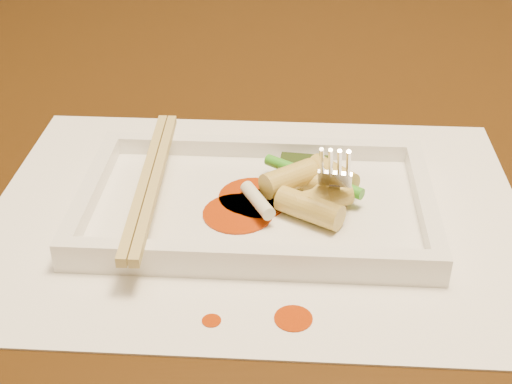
# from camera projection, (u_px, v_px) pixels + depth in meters

# --- Properties ---
(table) EXTENTS (1.40, 0.90, 0.75)m
(table) POSITION_uv_depth(u_px,v_px,m) (365.00, 236.00, 0.68)
(table) COLOR black
(table) RESTS_ON ground
(placemat) EXTENTS (0.40, 0.30, 0.00)m
(placemat) POSITION_uv_depth(u_px,v_px,m) (256.00, 213.00, 0.54)
(placemat) COLOR white
(placemat) RESTS_ON table
(sauce_splatter_a) EXTENTS (0.02, 0.02, 0.00)m
(sauce_splatter_a) POSITION_uv_depth(u_px,v_px,m) (293.00, 318.00, 0.44)
(sauce_splatter_a) COLOR #A12F04
(sauce_splatter_a) RESTS_ON placemat
(sauce_splatter_b) EXTENTS (0.01, 0.01, 0.00)m
(sauce_splatter_b) POSITION_uv_depth(u_px,v_px,m) (212.00, 321.00, 0.44)
(sauce_splatter_b) COLOR #A12F04
(sauce_splatter_b) RESTS_ON placemat
(plate_base) EXTENTS (0.26, 0.16, 0.01)m
(plate_base) POSITION_uv_depth(u_px,v_px,m) (256.00, 208.00, 0.53)
(plate_base) COLOR white
(plate_base) RESTS_ON placemat
(plate_rim_far) EXTENTS (0.26, 0.01, 0.01)m
(plate_rim_far) POSITION_uv_depth(u_px,v_px,m) (261.00, 147.00, 0.59)
(plate_rim_far) COLOR white
(plate_rim_far) RESTS_ON plate_base
(plate_rim_near) EXTENTS (0.26, 0.01, 0.01)m
(plate_rim_near) POSITION_uv_depth(u_px,v_px,m) (249.00, 257.00, 0.47)
(plate_rim_near) COLOR white
(plate_rim_near) RESTS_ON plate_base
(plate_rim_left) EXTENTS (0.01, 0.14, 0.01)m
(plate_rim_left) POSITION_uv_depth(u_px,v_px,m) (91.00, 190.00, 0.53)
(plate_rim_left) COLOR white
(plate_rim_left) RESTS_ON plate_base
(plate_rim_right) EXTENTS (0.01, 0.14, 0.01)m
(plate_rim_right) POSITION_uv_depth(u_px,v_px,m) (425.00, 201.00, 0.52)
(plate_rim_right) COLOR white
(plate_rim_right) RESTS_ON plate_base
(veg_piece) EXTENTS (0.04, 0.03, 0.01)m
(veg_piece) POSITION_uv_depth(u_px,v_px,m) (304.00, 169.00, 0.56)
(veg_piece) COLOR black
(veg_piece) RESTS_ON plate_base
(scallion_white) EXTENTS (0.03, 0.04, 0.01)m
(scallion_white) POSITION_uv_depth(u_px,v_px,m) (258.00, 200.00, 0.51)
(scallion_white) COLOR #EAEACC
(scallion_white) RESTS_ON plate_base
(scallion_green) EXTENTS (0.08, 0.05, 0.01)m
(scallion_green) POSITION_uv_depth(u_px,v_px,m) (313.00, 176.00, 0.54)
(scallion_green) COLOR #2A8E16
(scallion_green) RESTS_ON plate_base
(chopstick_a) EXTENTS (0.01, 0.20, 0.01)m
(chopstick_a) POSITION_uv_depth(u_px,v_px,m) (145.00, 180.00, 0.53)
(chopstick_a) COLOR tan
(chopstick_a) RESTS_ON plate_rim_near
(chopstick_b) EXTENTS (0.01, 0.20, 0.01)m
(chopstick_b) POSITION_uv_depth(u_px,v_px,m) (156.00, 180.00, 0.53)
(chopstick_b) COLOR tan
(chopstick_b) RESTS_ON plate_rim_near
(fork) EXTENTS (0.09, 0.10, 0.14)m
(fork) POSITION_uv_depth(u_px,v_px,m) (356.00, 105.00, 0.50)
(fork) COLOR silver
(fork) RESTS_ON plate_base
(sauce_blob_0) EXTENTS (0.05, 0.05, 0.00)m
(sauce_blob_0) POSITION_uv_depth(u_px,v_px,m) (254.00, 197.00, 0.54)
(sauce_blob_0) COLOR #A12F04
(sauce_blob_0) RESTS_ON plate_base
(sauce_blob_1) EXTENTS (0.05, 0.05, 0.00)m
(sauce_blob_1) POSITION_uv_depth(u_px,v_px,m) (238.00, 213.00, 0.52)
(sauce_blob_1) COLOR #A12F04
(sauce_blob_1) RESTS_ON plate_base
(sauce_blob_2) EXTENTS (0.04, 0.04, 0.00)m
(sauce_blob_2) POSITION_uv_depth(u_px,v_px,m) (259.00, 204.00, 0.53)
(sauce_blob_2) COLOR #A12F04
(sauce_blob_2) RESTS_ON plate_base
(rice_cake_0) EXTENTS (0.04, 0.05, 0.02)m
(rice_cake_0) POSITION_uv_depth(u_px,v_px,m) (325.00, 195.00, 0.52)
(rice_cake_0) COLOR #CDBF60
(rice_cake_0) RESTS_ON plate_base
(rice_cake_1) EXTENTS (0.05, 0.04, 0.02)m
(rice_cake_1) POSITION_uv_depth(u_px,v_px,m) (310.00, 208.00, 0.51)
(rice_cake_1) COLOR #CDBF60
(rice_cake_1) RESTS_ON plate_base
(rice_cake_2) EXTENTS (0.04, 0.04, 0.02)m
(rice_cake_2) POSITION_uv_depth(u_px,v_px,m) (333.00, 174.00, 0.53)
(rice_cake_2) COLOR #CDBF60
(rice_cake_2) RESTS_ON plate_base
(rice_cake_3) EXTENTS (0.05, 0.04, 0.02)m
(rice_cake_3) POSITION_uv_depth(u_px,v_px,m) (322.00, 199.00, 0.52)
(rice_cake_3) COLOR #CDBF60
(rice_cake_3) RESTS_ON plate_base
(rice_cake_4) EXTENTS (0.04, 0.02, 0.02)m
(rice_cake_4) POSITION_uv_depth(u_px,v_px,m) (316.00, 182.00, 0.54)
(rice_cake_4) COLOR #CDBF60
(rice_cake_4) RESTS_ON plate_base
(rice_cake_5) EXTENTS (0.05, 0.04, 0.02)m
(rice_cake_5) POSITION_uv_depth(u_px,v_px,m) (289.00, 179.00, 0.53)
(rice_cake_5) COLOR #CDBF60
(rice_cake_5) RESTS_ON plate_base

